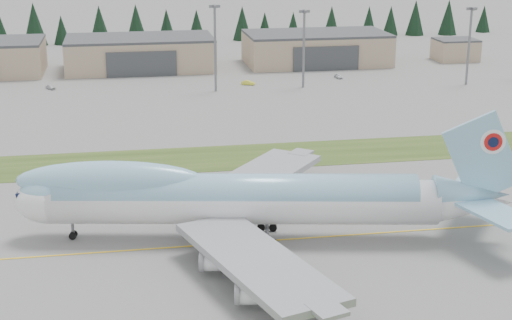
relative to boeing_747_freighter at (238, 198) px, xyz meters
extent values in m
plane|color=slate|center=(4.99, -1.58, -6.85)|extent=(7000.00, 7000.00, 0.00)
cube|color=#2F4819|center=(4.99, 43.42, -6.85)|extent=(400.00, 18.00, 0.08)
cube|color=yellow|center=(4.99, -1.58, -6.85)|extent=(400.00, 0.40, 0.02)
cylinder|color=white|center=(0.77, -0.14, -0.67)|extent=(59.95, 17.59, 6.93)
cylinder|color=#87BFDD|center=(-0.28, 0.05, 0.61)|extent=(55.66, 16.30, 6.39)
ellipsoid|color=white|center=(-28.58, 5.25, -0.67)|extent=(12.15, 8.82, 6.93)
ellipsoid|color=#87BFDD|center=(-28.58, 5.25, 0.61)|extent=(10.18, 7.45, 5.87)
ellipsoid|color=#87BFDD|center=(-19.14, 3.52, 2.63)|extent=(29.99, 11.10, 6.39)
cube|color=#0C1433|center=(-32.25, 5.92, 0.71)|extent=(2.75, 3.14, 1.38)
cone|color=white|center=(35.36, -6.50, -0.67)|extent=(13.80, 8.99, 6.79)
cone|color=#87BFDD|center=(35.36, -6.50, 0.61)|extent=(12.65, 8.20, 6.18)
cube|color=#87BFDD|center=(36.41, -6.69, 6.57)|extent=(12.81, 2.96, 14.71)
cylinder|color=white|center=(37.74, -6.50, 9.13)|extent=(3.81, 0.90, 3.84)
cylinder|color=red|center=(37.76, -6.39, 9.13)|extent=(2.76, 0.71, 2.77)
cylinder|color=#0C1433|center=(37.78, -6.29, 9.13)|extent=(1.61, 0.50, 1.60)
cube|color=#87BFDD|center=(38.61, -0.59, -0.03)|extent=(12.00, 13.26, 0.49)
cube|color=#87BFDD|center=(36.30, -13.17, -0.03)|extent=(9.14, 12.96, 0.49)
cube|color=gray|center=(6.04, 16.77, -2.59)|extent=(27.80, 31.34, 1.07)
cube|color=gray|center=(-0.31, -17.82, -2.59)|extent=(19.31, 33.54, 1.07)
cylinder|color=white|center=(0.45, 13.46, -4.61)|extent=(5.93, 3.62, 2.66)
cylinder|color=white|center=(7.38, 22.27, -4.61)|extent=(5.93, 3.62, 2.66)
cylinder|color=white|center=(-4.36, -12.74, -4.61)|extent=(5.93, 3.62, 2.66)
cylinder|color=white|center=(-1.01, -23.43, -4.61)|extent=(5.93, 3.62, 2.66)
cylinder|color=slate|center=(-25.43, 4.67, -5.57)|extent=(0.55, 0.55, 2.56)
cylinder|color=slate|center=(-0.22, 3.29, -5.47)|extent=(0.69, 0.69, 2.77)
cylinder|color=slate|center=(-1.38, -3.00, -5.47)|extent=(0.69, 0.69, 2.77)
cylinder|color=slate|center=(5.02, 2.33, -5.47)|extent=(0.69, 0.69, 2.77)
cylinder|color=slate|center=(3.86, -3.96, -5.47)|extent=(0.69, 0.69, 2.77)
cylinder|color=black|center=(-25.51, 4.25, -6.27)|extent=(1.22, 0.58, 1.17)
cylinder|color=black|center=(-25.36, 5.09, -6.27)|extent=(1.22, 0.58, 1.17)
cylinder|color=black|center=(-0.22, 3.29, -6.21)|extent=(1.35, 0.76, 1.28)
cylinder|color=black|center=(-1.38, -3.00, -6.21)|extent=(1.35, 0.76, 1.28)
cylinder|color=black|center=(5.02, 2.33, -6.21)|extent=(1.35, 0.76, 1.28)
cylinder|color=black|center=(3.86, -3.96, -6.21)|extent=(1.35, 0.76, 1.28)
cube|color=tan|center=(-10.01, 148.42, -1.85)|extent=(48.00, 26.00, 10.00)
cube|color=#393C3E|center=(-10.01, 148.42, 3.55)|extent=(48.00, 26.00, 0.80)
cube|color=#393C3E|center=(-10.01, 135.12, -2.85)|extent=(22.08, 0.60, 8.00)
cube|color=tan|center=(49.99, 148.42, -1.85)|extent=(48.00, 26.00, 10.00)
cube|color=#393C3E|center=(49.99, 148.42, 3.55)|extent=(48.00, 26.00, 0.80)
cube|color=#393C3E|center=(49.99, 135.12, -2.85)|extent=(22.08, 0.60, 8.00)
cube|color=tan|center=(99.99, 146.42, -3.35)|extent=(14.00, 12.00, 7.00)
cube|color=#393C3E|center=(99.99, 146.42, 0.45)|extent=(14.00, 12.00, 0.60)
cylinder|color=slate|center=(10.26, 109.47, 5.12)|extent=(0.70, 0.70, 23.94)
cube|color=slate|center=(10.26, 109.47, 17.49)|extent=(3.20, 3.20, 0.80)
cylinder|color=slate|center=(36.50, 110.54, 4.10)|extent=(0.70, 0.70, 21.91)
cube|color=slate|center=(36.50, 110.54, 15.45)|extent=(3.20, 3.20, 0.80)
cylinder|color=slate|center=(85.90, 105.95, 4.26)|extent=(0.70, 0.70, 22.23)
cube|color=slate|center=(85.90, 105.95, 15.78)|extent=(3.20, 3.20, 0.80)
imported|color=silver|center=(-37.22, 120.70, -6.85)|extent=(3.41, 4.13, 1.33)
imported|color=yellow|center=(20.98, 116.77, -6.85)|extent=(4.28, 3.10, 1.34)
imported|color=silver|center=(50.62, 122.10, -6.85)|extent=(2.11, 4.28, 1.20)
cone|color=black|center=(-62.24, 209.12, -0.72)|extent=(6.87, 6.87, 12.27)
cone|color=black|center=(-48.99, 206.85, 1.56)|extent=(9.42, 9.42, 16.82)
cone|color=black|center=(-38.84, 207.98, -1.09)|extent=(6.45, 6.45, 11.52)
cone|color=black|center=(-23.95, 208.93, 0.66)|extent=(8.41, 8.41, 15.02)
cone|color=black|center=(-9.48, 207.16, 0.90)|extent=(8.68, 8.68, 15.50)
cone|color=black|center=(3.05, 213.62, -0.54)|extent=(7.08, 7.08, 12.63)
cone|color=black|center=(15.37, 213.04, -0.72)|extent=(6.86, 6.86, 12.26)
cone|color=black|center=(33.58, 207.24, 0.11)|extent=(7.80, 7.80, 13.93)
cone|color=black|center=(43.34, 209.15, -1.31)|extent=(6.21, 6.21, 11.08)
cone|color=black|center=(56.16, 212.40, -1.57)|extent=(5.91, 5.91, 10.56)
cone|color=black|center=(72.56, 211.39, -0.45)|extent=(7.17, 7.17, 12.80)
cone|color=black|center=(88.68, 210.20, -0.59)|extent=(7.02, 7.02, 12.53)
cone|color=black|center=(98.42, 210.32, -0.61)|extent=(6.99, 6.99, 12.49)
cone|color=black|center=(108.86, 208.83, 0.60)|extent=(8.34, 8.34, 14.90)
cone|color=black|center=(123.32, 207.70, 0.63)|extent=(8.38, 8.38, 14.97)
cone|color=black|center=(142.01, 212.54, -1.04)|extent=(6.51, 6.51, 11.62)
camera|label=1|loc=(-16.95, -112.20, 41.13)|focal=55.00mm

